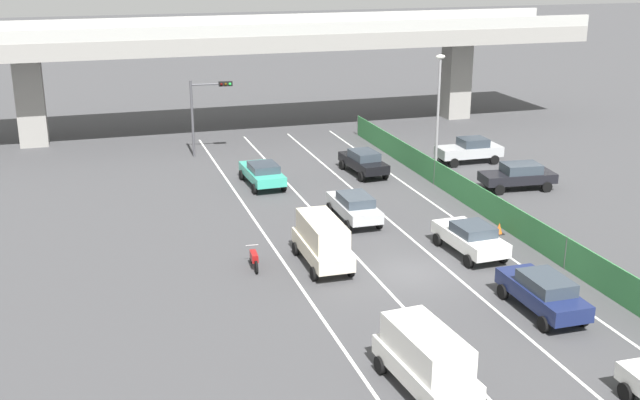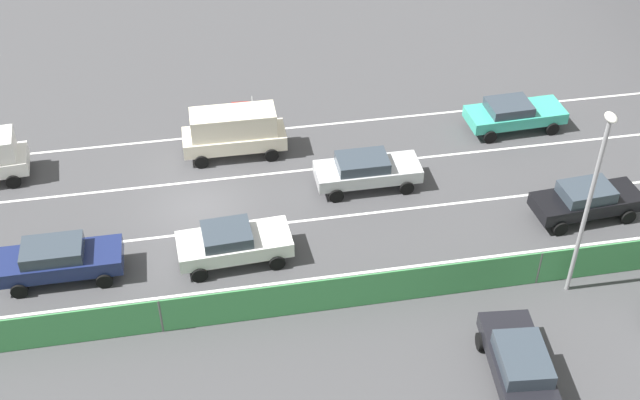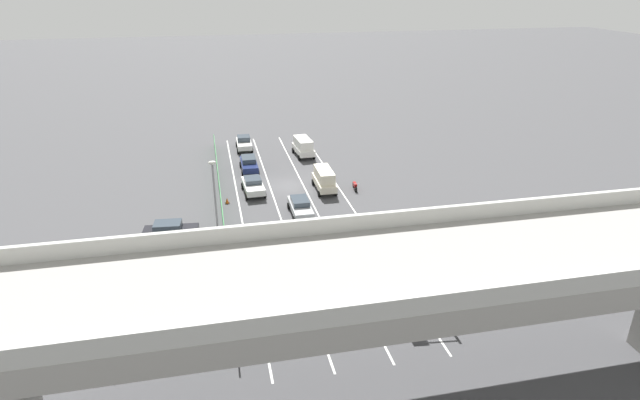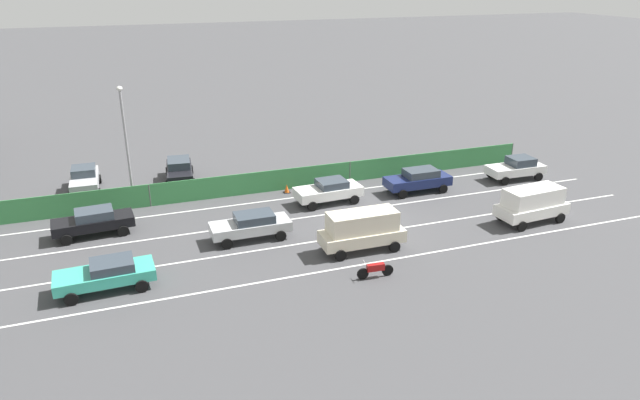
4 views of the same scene
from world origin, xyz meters
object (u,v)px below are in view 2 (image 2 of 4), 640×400
object	(u,v)px
car_sedan_black	(586,200)
street_lamp	(592,191)
car_hatchback_white	(233,242)
motorcycle	(241,108)
car_sedan_silver	(366,170)
car_van_cream	(234,130)
car_sedan_navy	(59,259)
car_taxi_teal	(514,113)
traffic_cone	(297,296)
parked_sedan_dark	(520,364)

from	to	relation	value
car_sedan_black	street_lamp	bearing A→B (deg)	-31.23
car_hatchback_white	motorcycle	xyz separation A→B (m)	(-10.38, 1.37, -0.43)
car_sedan_silver	car_van_cream	size ratio (longest dim) A/B	0.97
car_sedan_silver	motorcycle	xyz separation A→B (m)	(-6.62, -4.84, -0.42)
car_sedan_navy	car_sedan_black	distance (m)	21.48
car_van_cream	car_hatchback_white	xyz separation A→B (m)	(7.26, -0.76, -0.39)
car_sedan_navy	car_sedan_black	size ratio (longest dim) A/B	1.00
car_taxi_teal	motorcycle	world-z (taller)	car_taxi_teal
car_sedan_silver	street_lamp	distance (m)	10.59
car_sedan_black	traffic_cone	distance (m)	13.04
car_van_cream	car_sedan_navy	bearing A→B (deg)	-46.30
traffic_cone	parked_sedan_dark	bearing A→B (deg)	53.22
parked_sedan_dark	traffic_cone	world-z (taller)	parked_sedan_dark
car_taxi_teal	car_sedan_black	bearing A→B (deg)	5.13
car_hatchback_white	parked_sedan_dark	size ratio (longest dim) A/B	0.97
car_taxi_teal	parked_sedan_dark	size ratio (longest dim) A/B	1.02
car_van_cream	car_hatchback_white	world-z (taller)	car_van_cream
traffic_cone	car_sedan_navy	bearing A→B (deg)	-108.62
car_sedan_navy	motorcycle	world-z (taller)	car_sedan_navy
car_hatchback_white	car_sedan_navy	bearing A→B (deg)	-91.53
car_sedan_black	motorcycle	bearing A→B (deg)	-127.39
car_sedan_silver	car_hatchback_white	world-z (taller)	car_hatchback_white
car_sedan_silver	parked_sedan_dark	size ratio (longest dim) A/B	0.99
car_sedan_silver	street_lamp	size ratio (longest dim) A/B	0.58
street_lamp	traffic_cone	xyz separation A→B (m)	(-1.13, -10.27, -4.48)
car_van_cream	street_lamp	distance (m)	16.50
car_van_cream	car_sedan_navy	size ratio (longest dim) A/B	1.02
car_sedan_navy	motorcycle	size ratio (longest dim) A/B	2.38
motorcycle	car_hatchback_white	bearing A→B (deg)	-7.54
street_lamp	car_hatchback_white	bearing A→B (deg)	-107.51
car_van_cream	motorcycle	bearing A→B (deg)	168.91
car_van_cream	car_taxi_teal	xyz separation A→B (m)	(0.25, 13.45, -0.43)
car_sedan_black	parked_sedan_dark	bearing A→B (deg)	-36.85
car_sedan_navy	street_lamp	size ratio (longest dim) A/B	0.59
car_sedan_silver	car_van_cream	xyz separation A→B (m)	(-3.49, -5.46, 0.40)
car_sedan_navy	parked_sedan_dark	xyz separation A→B (m)	(8.01, 15.54, -0.01)
car_sedan_black	street_lamp	xyz separation A→B (m)	(4.01, -2.43, 3.87)
car_van_cream	car_sedan_navy	world-z (taller)	car_van_cream
motorcycle	traffic_cone	world-z (taller)	motorcycle
car_hatchback_white	traffic_cone	bearing A→B (deg)	37.45
car_sedan_black	car_taxi_teal	size ratio (longest dim) A/B	0.98
street_lamp	motorcycle	bearing A→B (deg)	-142.34
car_sedan_silver	car_sedan_navy	bearing A→B (deg)	-74.42
car_taxi_teal	parked_sedan_dark	distance (m)	15.76
car_taxi_teal	car_hatchback_white	distance (m)	15.84
car_hatchback_white	motorcycle	size ratio (longest dim) A/B	2.33
car_sedan_silver	car_sedan_navy	xyz separation A→B (m)	(3.59, -12.86, 0.04)
car_van_cream	car_taxi_teal	distance (m)	13.46
motorcycle	parked_sedan_dark	xyz separation A→B (m)	(18.21, 7.52, 0.45)
car_taxi_teal	motorcycle	size ratio (longest dim) A/B	2.44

